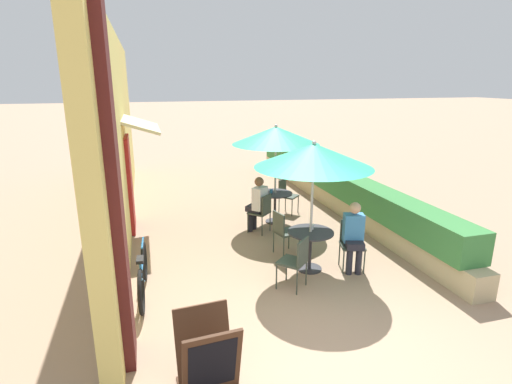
{
  "coord_description": "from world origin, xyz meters",
  "views": [
    {
      "loc": [
        -2.03,
        -3.81,
        3.26
      ],
      "look_at": [
        0.15,
        3.91,
        1.0
      ],
      "focal_mm": 28.0,
      "sensor_mm": 36.0,
      "label": 1
    }
  ],
  "objects_px": {
    "patio_table_near": "(310,241)",
    "menu_board": "(207,354)",
    "cafe_chair_near_right": "(296,259)",
    "seated_patron_mid_left": "(258,202)",
    "coffee_cup_mid": "(271,191)",
    "bicycle_leaning": "(143,274)",
    "coffee_cup_near": "(312,227)",
    "patio_umbrella_mid": "(276,135)",
    "cafe_chair_mid_right": "(286,193)",
    "patio_umbrella_near": "(314,156)",
    "patio_table_mid": "(275,200)",
    "cafe_chair_mid_left": "(262,210)",
    "cafe_chair_near_left": "(283,230)",
    "cafe_chair_near_back": "(352,241)",
    "seated_patron_near_back": "(354,234)"
  },
  "relations": [
    {
      "from": "patio_umbrella_near",
      "to": "patio_table_mid",
      "type": "xyz_separation_m",
      "value": [
        0.18,
        2.51,
        -1.53
      ]
    },
    {
      "from": "cafe_chair_near_left",
      "to": "cafe_chair_near_back",
      "type": "distance_m",
      "value": 1.29
    },
    {
      "from": "patio_umbrella_mid",
      "to": "cafe_chair_mid_right",
      "type": "relative_size",
      "value": 2.65
    },
    {
      "from": "patio_table_near",
      "to": "bicycle_leaning",
      "type": "relative_size",
      "value": 0.47
    },
    {
      "from": "cafe_chair_near_right",
      "to": "coffee_cup_mid",
      "type": "distance_m",
      "value": 3.15
    },
    {
      "from": "coffee_cup_near",
      "to": "cafe_chair_mid_left",
      "type": "height_order",
      "value": "cafe_chair_mid_left"
    },
    {
      "from": "patio_table_near",
      "to": "patio_umbrella_mid",
      "type": "height_order",
      "value": "patio_umbrella_mid"
    },
    {
      "from": "cafe_chair_mid_left",
      "to": "coffee_cup_mid",
      "type": "height_order",
      "value": "cafe_chair_mid_left"
    },
    {
      "from": "cafe_chair_mid_left",
      "to": "coffee_cup_mid",
      "type": "bearing_deg",
      "value": 12.5
    },
    {
      "from": "seated_patron_near_back",
      "to": "cafe_chair_mid_right",
      "type": "height_order",
      "value": "seated_patron_near_back"
    },
    {
      "from": "seated_patron_near_back",
      "to": "bicycle_leaning",
      "type": "xyz_separation_m",
      "value": [
        -3.55,
        0.14,
        -0.34
      ]
    },
    {
      "from": "seated_patron_near_back",
      "to": "cafe_chair_near_back",
      "type": "bearing_deg",
      "value": -90.0
    },
    {
      "from": "bicycle_leaning",
      "to": "cafe_chair_near_left",
      "type": "bearing_deg",
      "value": 20.19
    },
    {
      "from": "cafe_chair_near_right",
      "to": "seated_patron_near_back",
      "type": "relative_size",
      "value": 0.7
    },
    {
      "from": "cafe_chair_near_back",
      "to": "coffee_cup_mid",
      "type": "bearing_deg",
      "value": -60.07
    },
    {
      "from": "seated_patron_mid_left",
      "to": "cafe_chair_mid_right",
      "type": "bearing_deg",
      "value": 1.58
    },
    {
      "from": "patio_umbrella_mid",
      "to": "menu_board",
      "type": "height_order",
      "value": "patio_umbrella_mid"
    },
    {
      "from": "patio_table_near",
      "to": "seated_patron_near_back",
      "type": "relative_size",
      "value": 0.64
    },
    {
      "from": "cafe_chair_near_left",
      "to": "menu_board",
      "type": "xyz_separation_m",
      "value": [
        -1.94,
        -3.02,
        -0.1
      ]
    },
    {
      "from": "cafe_chair_near_back",
      "to": "bicycle_leaning",
      "type": "distance_m",
      "value": 3.59
    },
    {
      "from": "cafe_chair_near_right",
      "to": "menu_board",
      "type": "height_order",
      "value": "cafe_chair_near_right"
    },
    {
      "from": "patio_table_near",
      "to": "menu_board",
      "type": "bearing_deg",
      "value": -133.36
    },
    {
      "from": "seated_patron_near_back",
      "to": "patio_umbrella_mid",
      "type": "relative_size",
      "value": 0.54
    },
    {
      "from": "patio_table_near",
      "to": "bicycle_leaning",
      "type": "xyz_separation_m",
      "value": [
        -2.85,
        -0.11,
        -0.18
      ]
    },
    {
      "from": "patio_table_near",
      "to": "patio_umbrella_near",
      "type": "distance_m",
      "value": 1.53
    },
    {
      "from": "cafe_chair_near_left",
      "to": "coffee_cup_mid",
      "type": "relative_size",
      "value": 9.67
    },
    {
      "from": "patio_umbrella_near",
      "to": "cafe_chair_near_back",
      "type": "height_order",
      "value": "patio_umbrella_near"
    },
    {
      "from": "seated_patron_mid_left",
      "to": "cafe_chair_near_right",
      "type": "bearing_deg",
      "value": -135.89
    },
    {
      "from": "cafe_chair_near_right",
      "to": "cafe_chair_near_back",
      "type": "distance_m",
      "value": 1.29
    },
    {
      "from": "cafe_chair_near_back",
      "to": "patio_umbrella_mid",
      "type": "bearing_deg",
      "value": -61.92
    },
    {
      "from": "cafe_chair_mid_right",
      "to": "patio_umbrella_mid",
      "type": "bearing_deg",
      "value": 5.88
    },
    {
      "from": "bicycle_leaning",
      "to": "menu_board",
      "type": "bearing_deg",
      "value": -70.51
    },
    {
      "from": "cafe_chair_near_left",
      "to": "cafe_chair_mid_left",
      "type": "distance_m",
      "value": 1.24
    },
    {
      "from": "cafe_chair_near_left",
      "to": "seated_patron_mid_left",
      "type": "xyz_separation_m",
      "value": [
        -0.13,
        1.31,
        0.17
      ]
    },
    {
      "from": "cafe_chair_mid_left",
      "to": "cafe_chair_near_right",
      "type": "bearing_deg",
      "value": -137.72
    },
    {
      "from": "cafe_chair_near_left",
      "to": "seated_patron_mid_left",
      "type": "distance_m",
      "value": 1.33
    },
    {
      "from": "coffee_cup_near",
      "to": "patio_umbrella_mid",
      "type": "xyz_separation_m",
      "value": [
        0.12,
        2.41,
        1.29
      ]
    },
    {
      "from": "cafe_chair_near_right",
      "to": "seated_patron_mid_left",
      "type": "distance_m",
      "value": 2.59
    },
    {
      "from": "patio_table_near",
      "to": "seated_patron_near_back",
      "type": "bearing_deg",
      "value": -19.0
    },
    {
      "from": "cafe_chair_near_right",
      "to": "coffee_cup_mid",
      "type": "xyz_separation_m",
      "value": [
        0.57,
        3.09,
        0.25
      ]
    },
    {
      "from": "cafe_chair_near_right",
      "to": "cafe_chair_mid_left",
      "type": "bearing_deg",
      "value": 42.14
    },
    {
      "from": "patio_table_near",
      "to": "cafe_chair_mid_left",
      "type": "relative_size",
      "value": 0.93
    },
    {
      "from": "seated_patron_near_back",
      "to": "coffee_cup_near",
      "type": "bearing_deg",
      "value": -11.73
    },
    {
      "from": "patio_table_mid",
      "to": "patio_umbrella_mid",
      "type": "xyz_separation_m",
      "value": [
        0.0,
        0.0,
        1.53
      ]
    },
    {
      "from": "cafe_chair_near_back",
      "to": "seated_patron_near_back",
      "type": "height_order",
      "value": "seated_patron_near_back"
    },
    {
      "from": "cafe_chair_near_left",
      "to": "cafe_chair_near_right",
      "type": "distance_m",
      "value": 1.29
    },
    {
      "from": "patio_table_near",
      "to": "patio_umbrella_near",
      "type": "bearing_deg",
      "value": 0.0
    },
    {
      "from": "patio_table_near",
      "to": "cafe_chair_mid_left",
      "type": "height_order",
      "value": "cafe_chair_mid_left"
    },
    {
      "from": "cafe_chair_near_back",
      "to": "cafe_chair_mid_right",
      "type": "distance_m",
      "value": 3.21
    },
    {
      "from": "cafe_chair_near_right",
      "to": "patio_table_mid",
      "type": "height_order",
      "value": "cafe_chair_near_right"
    }
  ]
}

